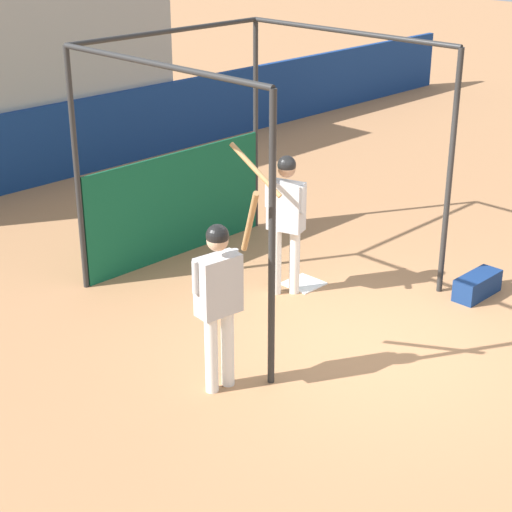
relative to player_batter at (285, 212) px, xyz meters
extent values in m
plane|color=#A8754C|center=(-0.26, -1.65, -1.07)|extent=(60.00, 60.00, 0.00)
cube|color=navy|center=(-0.26, 5.88, -0.41)|extent=(24.00, 0.12, 1.32)
cube|color=maroon|center=(0.29, 6.34, 0.30)|extent=(0.45, 0.40, 0.10)
cube|color=maroon|center=(0.29, 6.52, 0.53)|extent=(0.45, 0.06, 0.40)
cube|color=maroon|center=(0.84, 6.34, 0.30)|extent=(0.45, 0.40, 0.10)
cube|color=maroon|center=(0.84, 6.52, 0.53)|extent=(0.45, 0.06, 0.40)
cube|color=maroon|center=(1.39, 6.34, 0.30)|extent=(0.45, 0.40, 0.10)
cube|color=maroon|center=(1.39, 6.52, 0.53)|extent=(0.45, 0.06, 0.40)
cube|color=maroon|center=(1.94, 6.34, 0.30)|extent=(0.45, 0.40, 0.10)
cube|color=maroon|center=(1.94, 6.52, 0.53)|extent=(0.45, 0.06, 0.40)
cube|color=maroon|center=(2.49, 6.34, 0.30)|extent=(0.45, 0.40, 0.10)
cube|color=maroon|center=(2.49, 6.52, 0.53)|extent=(0.45, 0.06, 0.40)
cube|color=maroon|center=(0.84, 7.14, 0.70)|extent=(0.45, 0.40, 0.10)
cube|color=maroon|center=(0.84, 7.32, 0.93)|extent=(0.45, 0.06, 0.40)
cube|color=maroon|center=(1.39, 7.14, 0.70)|extent=(0.45, 0.40, 0.10)
cube|color=maroon|center=(1.39, 7.32, 0.93)|extent=(0.45, 0.06, 0.40)
cube|color=maroon|center=(1.94, 7.14, 0.70)|extent=(0.45, 0.40, 0.10)
cube|color=maroon|center=(1.94, 7.32, 0.93)|extent=(0.45, 0.06, 0.40)
cube|color=maroon|center=(2.49, 7.14, 0.70)|extent=(0.45, 0.40, 0.10)
cube|color=maroon|center=(2.49, 7.32, 0.93)|extent=(0.45, 0.06, 0.40)
cube|color=maroon|center=(1.39, 7.94, 1.10)|extent=(0.45, 0.40, 0.10)
cube|color=maroon|center=(1.39, 8.12, 1.33)|extent=(0.45, 0.06, 0.40)
cube|color=maroon|center=(1.94, 7.94, 1.10)|extent=(0.45, 0.40, 0.10)
cube|color=maroon|center=(1.94, 8.12, 1.33)|extent=(0.45, 0.06, 0.40)
cube|color=maroon|center=(2.49, 7.94, 1.10)|extent=(0.45, 0.40, 0.10)
cube|color=maroon|center=(2.49, 8.12, 1.33)|extent=(0.45, 0.06, 0.40)
cube|color=maroon|center=(1.39, 8.74, 1.50)|extent=(0.45, 0.40, 0.10)
cube|color=maroon|center=(1.94, 8.74, 1.50)|extent=(0.45, 0.40, 0.10)
cube|color=maroon|center=(2.49, 8.74, 1.50)|extent=(0.45, 0.40, 0.10)
cylinder|color=#282828|center=(-1.63, -1.34, 0.43)|extent=(0.07, 0.07, 3.01)
cylinder|color=#282828|center=(1.41, -1.34, 0.43)|extent=(0.07, 0.07, 3.01)
cylinder|color=#282828|center=(-1.63, 1.90, 0.43)|extent=(0.07, 0.07, 3.01)
cylinder|color=#282828|center=(1.41, 1.90, 0.43)|extent=(0.07, 0.07, 3.01)
cylinder|color=#282828|center=(-1.63, 0.28, 1.94)|extent=(0.06, 3.24, 0.06)
cylinder|color=#282828|center=(1.41, 0.28, 1.94)|extent=(0.06, 3.24, 0.06)
cylinder|color=#282828|center=(-0.11, 1.90, 1.94)|extent=(3.04, 0.06, 0.06)
cube|color=#0F5133|center=(-0.11, 1.88, -0.35)|extent=(2.97, 0.03, 1.44)
cube|color=white|center=(0.36, 0.00, -1.06)|extent=(0.44, 0.44, 0.02)
cylinder|color=white|center=(0.10, -0.08, -0.65)|extent=(0.16, 0.16, 0.85)
cylinder|color=white|center=(-0.07, 0.07, -0.65)|extent=(0.16, 0.16, 0.85)
cube|color=#B7B7B7|center=(0.01, 0.00, 0.08)|extent=(0.34, 0.48, 0.60)
sphere|color=#A37556|center=(0.01, 0.00, 0.54)|extent=(0.21, 0.21, 0.21)
sphere|color=black|center=(0.01, 0.00, 0.59)|extent=(0.22, 0.22, 0.22)
cylinder|color=#B7B7B7|center=(0.04, -0.23, 0.21)|extent=(0.09, 0.09, 0.33)
cylinder|color=#B7B7B7|center=(-0.09, 0.20, 0.21)|extent=(0.09, 0.09, 0.33)
cylinder|color=#AD7F4C|center=(-0.35, 0.15, 0.58)|extent=(0.16, 0.75, 0.55)
sphere|color=#AD7F4C|center=(0.00, 0.19, 0.32)|extent=(0.08, 0.08, 0.08)
cylinder|color=white|center=(-2.17, -1.04, -0.65)|extent=(0.14, 0.14, 0.84)
cylinder|color=white|center=(-1.97, -1.07, -0.65)|extent=(0.14, 0.14, 0.84)
cube|color=#B7B7B7|center=(-2.07, -1.05, 0.07)|extent=(0.46, 0.27, 0.60)
sphere|color=tan|center=(-2.07, -1.05, 0.53)|extent=(0.21, 0.21, 0.21)
sphere|color=black|center=(-2.07, -1.05, 0.58)|extent=(0.22, 0.22, 0.22)
cylinder|color=#B7B7B7|center=(-2.30, -0.99, 0.20)|extent=(0.08, 0.08, 0.33)
cylinder|color=#B7B7B7|center=(-1.84, -1.04, 0.20)|extent=(0.08, 0.08, 0.33)
cylinder|color=#AD7F4C|center=(-1.70, -1.11, 0.63)|extent=(0.36, 0.53, 0.80)
sphere|color=#AD7F4C|center=(-1.93, -0.97, 0.25)|extent=(0.08, 0.08, 0.08)
cube|color=navy|center=(1.62, -1.75, -0.93)|extent=(0.70, 0.28, 0.28)
camera|label=1|loc=(-7.08, -6.53, 3.54)|focal=60.00mm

